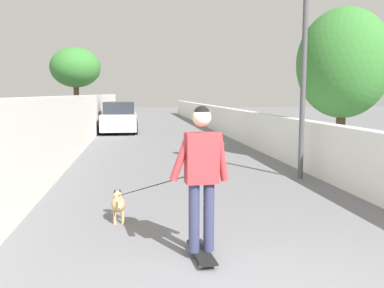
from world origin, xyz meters
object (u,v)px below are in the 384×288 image
at_px(car_near, 119,118).
at_px(person_skateboarder, 202,167).
at_px(tree_right_mid, 343,64).
at_px(tree_left_near, 75,68).
at_px(dog, 119,203).
at_px(skateboard, 201,252).
at_px(lamp_post, 305,36).

bearing_deg(car_near, person_skateboarder, -174.62).
bearing_deg(tree_right_mid, car_near, 33.28).
xyz_separation_m(tree_left_near, car_near, (-1.47, -2.29, -2.59)).
height_order(person_skateboarder, dog, person_skateboarder).
bearing_deg(skateboard, car_near, 5.38).
xyz_separation_m(tree_left_near, dog, (-16.08, -2.78, -3.03)).
height_order(lamp_post, skateboard, lamp_post).
height_order(skateboard, dog, dog).
bearing_deg(tree_left_near, car_near, -122.70).
height_order(tree_left_near, person_skateboarder, tree_left_near).
bearing_deg(person_skateboarder, tree_right_mid, -39.36).
relative_size(tree_left_near, dog, 2.30).
distance_m(tree_left_near, skateboard, 18.36).
relative_size(tree_right_mid, lamp_post, 0.90).
bearing_deg(car_near, tree_right_mid, -146.72).
relative_size(lamp_post, car_near, 1.21).
distance_m(skateboard, person_skateboarder, 1.04).
bearing_deg(tree_right_mid, person_skateboarder, 140.64).
xyz_separation_m(lamp_post, car_near, (12.02, 4.56, -2.52)).
xyz_separation_m(tree_left_near, skateboard, (-17.67, -3.81, -3.23)).
height_order(tree_left_near, skateboard, tree_left_near).
bearing_deg(lamp_post, tree_right_mid, -45.56).
distance_m(lamp_post, dog, 5.66).
distance_m(tree_left_near, lamp_post, 15.13).
bearing_deg(lamp_post, person_skateboarder, 144.05).
relative_size(skateboard, dog, 0.43).
relative_size(tree_left_near, car_near, 1.11).
relative_size(lamp_post, dog, 2.52).
bearing_deg(person_skateboarder, tree_left_near, 12.18).
distance_m(dog, car_near, 14.63).
height_order(skateboard, car_near, car_near).
xyz_separation_m(lamp_post, person_skateboarder, (-4.18, 3.03, -2.13)).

